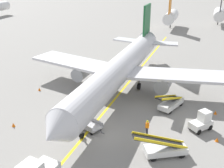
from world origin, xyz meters
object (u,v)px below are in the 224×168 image
(safety_cone_nose_right, at_px, (215,113))
(safety_cone_wingtip_left, at_px, (217,139))
(baggage_tug_near_wing, at_px, (202,122))
(ground_crew_marshaller, at_px, (147,127))
(belt_loader_forward_hold, at_px, (164,148))
(safety_cone_wingtip_right, at_px, (13,125))
(belt_loader_aft_hold, at_px, (171,103))
(airliner, at_px, (121,68))
(baggage_cart_empty_trailing, at_px, (89,125))
(safety_cone_nose_left, at_px, (39,89))

(safety_cone_nose_right, bearing_deg, safety_cone_wingtip_left, -88.17)
(baggage_tug_near_wing, relative_size, ground_crew_marshaller, 1.57)
(belt_loader_forward_hold, distance_m, safety_cone_nose_right, 10.59)
(safety_cone_wingtip_right, bearing_deg, baggage_tug_near_wing, 17.90)
(ground_crew_marshaller, bearing_deg, safety_cone_wingtip_left, 9.80)
(baggage_tug_near_wing, xyz_separation_m, safety_cone_wingtip_left, (1.59, -1.80, -0.71))
(baggage_tug_near_wing, bearing_deg, belt_loader_aft_hold, 136.56)
(airliner, distance_m, baggage_cart_empty_trailing, 10.70)
(safety_cone_nose_left, relative_size, safety_cone_wingtip_left, 1.00)
(baggage_cart_empty_trailing, xyz_separation_m, safety_cone_nose_left, (-10.49, 6.71, -0.25))
(baggage_tug_near_wing, height_order, safety_cone_wingtip_left, baggage_tug_near_wing)
(baggage_cart_empty_trailing, xyz_separation_m, safety_cone_wingtip_left, (12.85, 2.09, -0.25))
(baggage_cart_empty_trailing, distance_m, safety_cone_nose_right, 14.88)
(safety_cone_wingtip_right, bearing_deg, safety_cone_wingtip_left, 11.93)
(belt_loader_forward_hold, xyz_separation_m, baggage_cart_empty_trailing, (-8.25, 1.81, -0.31))
(belt_loader_forward_hold, bearing_deg, safety_cone_wingtip_right, -178.29)
(safety_cone_wingtip_right, bearing_deg, airliner, 57.18)
(airliner, distance_m, ground_crew_marshaller, 11.31)
(baggage_cart_empty_trailing, distance_m, safety_cone_wingtip_right, 8.21)
(safety_cone_nose_right, bearing_deg, baggage_cart_empty_trailing, -148.39)
(baggage_cart_empty_trailing, relative_size, safety_cone_nose_left, 8.52)
(belt_loader_aft_hold, bearing_deg, baggage_tug_near_wing, -43.44)
(airliner, distance_m, baggage_tug_near_wing, 12.99)
(baggage_tug_near_wing, xyz_separation_m, belt_loader_forward_hold, (-3.01, -5.70, -0.15))
(belt_loader_forward_hold, relative_size, safety_cone_wingtip_left, 11.33)
(belt_loader_aft_hold, distance_m, safety_cone_wingtip_right, 18.20)
(airliner, xyz_separation_m, safety_cone_wingtip_left, (12.62, -8.20, -3.20))
(airliner, distance_m, safety_cone_nose_left, 11.75)
(ground_crew_marshaller, xyz_separation_m, safety_cone_nose_right, (6.61, 6.89, -0.69))
(belt_loader_forward_hold, height_order, safety_cone_wingtip_left, belt_loader_forward_hold)
(belt_loader_aft_hold, bearing_deg, safety_cone_wingtip_left, -45.05)
(baggage_tug_near_wing, height_order, baggage_cart_empty_trailing, baggage_tug_near_wing)
(ground_crew_marshaller, bearing_deg, safety_cone_nose_right, 46.17)
(ground_crew_marshaller, bearing_deg, airliner, 121.88)
(baggage_tug_near_wing, height_order, ground_crew_marshaller, baggage_tug_near_wing)
(safety_cone_wingtip_left, bearing_deg, belt_loader_forward_hold, -139.70)
(ground_crew_marshaller, relative_size, safety_cone_nose_right, 3.86)
(baggage_tug_near_wing, xyz_separation_m, baggage_cart_empty_trailing, (-11.26, -3.89, -0.46))
(belt_loader_forward_hold, bearing_deg, safety_cone_nose_right, 65.33)
(baggage_cart_empty_trailing, distance_m, ground_crew_marshaller, 6.14)
(belt_loader_aft_hold, xyz_separation_m, ground_crew_marshaller, (-1.41, -6.56, 0.13))
(airliner, bearing_deg, safety_cone_wingtip_right, -122.82)
(baggage_cart_empty_trailing, relative_size, safety_cone_nose_right, 8.52)
(ground_crew_marshaller, bearing_deg, baggage_cart_empty_trailing, -171.44)
(safety_cone_wingtip_left, bearing_deg, belt_loader_aft_hold, 134.95)
(safety_cone_nose_right, distance_m, safety_cone_wingtip_left, 5.71)
(ground_crew_marshaller, distance_m, safety_cone_wingtip_left, 6.93)
(belt_loader_forward_hold, height_order, ground_crew_marshaller, belt_loader_forward_hold)
(safety_cone_nose_right, relative_size, safety_cone_wingtip_right, 1.00)
(safety_cone_wingtip_left, height_order, safety_cone_wingtip_right, same)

